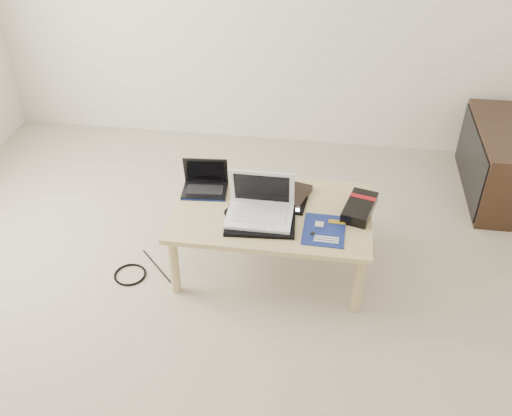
# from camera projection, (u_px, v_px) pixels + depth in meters

# --- Properties ---
(ground) EXTENTS (4.00, 4.00, 0.00)m
(ground) POSITION_uv_depth(u_px,v_px,m) (200.00, 316.00, 3.07)
(ground) COLOR #B1A18F
(ground) RESTS_ON ground
(coffee_table) EXTENTS (1.10, 0.70, 0.40)m
(coffee_table) POSITION_uv_depth(u_px,v_px,m) (272.00, 217.00, 3.20)
(coffee_table) COLOR tan
(coffee_table) RESTS_ON ground
(media_cabinet) EXTENTS (0.41, 0.90, 0.50)m
(media_cabinet) POSITION_uv_depth(u_px,v_px,m) (500.00, 162.00, 3.87)
(media_cabinet) COLOR #372216
(media_cabinet) RESTS_ON ground
(book) EXTENTS (0.33, 0.29, 0.03)m
(book) POSITION_uv_depth(u_px,v_px,m) (284.00, 192.00, 3.29)
(book) COLOR black
(book) RESTS_ON coffee_table
(netbook) EXTENTS (0.27, 0.21, 0.19)m
(netbook) POSITION_uv_depth(u_px,v_px,m) (205.00, 184.00, 3.32)
(netbook) COLOR black
(netbook) RESTS_ON coffee_table
(tablet) EXTENTS (0.25, 0.20, 0.01)m
(tablet) POSITION_uv_depth(u_px,v_px,m) (285.00, 203.00, 3.22)
(tablet) COLOR black
(tablet) RESTS_ON coffee_table
(remote) EXTENTS (0.14, 0.25, 0.02)m
(remote) POSITION_uv_depth(u_px,v_px,m) (291.00, 198.00, 3.25)
(remote) COLOR silver
(remote) RESTS_ON coffee_table
(neoprene_sleeve) EXTENTS (0.39, 0.30, 0.02)m
(neoprene_sleeve) POSITION_uv_depth(u_px,v_px,m) (260.00, 221.00, 3.08)
(neoprene_sleeve) COLOR black
(neoprene_sleeve) RESTS_ON coffee_table
(white_laptop) EXTENTS (0.35, 0.25, 0.25)m
(white_laptop) POSITION_uv_depth(u_px,v_px,m) (260.00, 207.00, 3.08)
(white_laptop) COLOR white
(white_laptop) RESTS_ON neoprene_sleeve
(motherboard) EXTENTS (0.23, 0.28, 0.01)m
(motherboard) POSITION_uv_depth(u_px,v_px,m) (324.00, 230.00, 3.02)
(motherboard) COLOR #0D1457
(motherboard) RESTS_ON coffee_table
(gpu_box) EXTENTS (0.21, 0.31, 0.06)m
(gpu_box) POSITION_uv_depth(u_px,v_px,m) (360.00, 208.00, 3.14)
(gpu_box) COLOR black
(gpu_box) RESTS_ON coffee_table
(cable_coil) EXTENTS (0.11, 0.11, 0.01)m
(cable_coil) POSITION_uv_depth(u_px,v_px,m) (234.00, 213.00, 3.15)
(cable_coil) COLOR black
(cable_coil) RESTS_ON coffee_table
(floor_cable_coil) EXTENTS (0.24, 0.24, 0.01)m
(floor_cable_coil) POSITION_uv_depth(u_px,v_px,m) (130.00, 275.00, 3.33)
(floor_cable_coil) COLOR black
(floor_cable_coil) RESTS_ON ground
(floor_cable_trail) EXTENTS (0.27, 0.28, 0.01)m
(floor_cable_trail) POSITION_uv_depth(u_px,v_px,m) (158.00, 267.00, 3.38)
(floor_cable_trail) COLOR black
(floor_cable_trail) RESTS_ON ground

